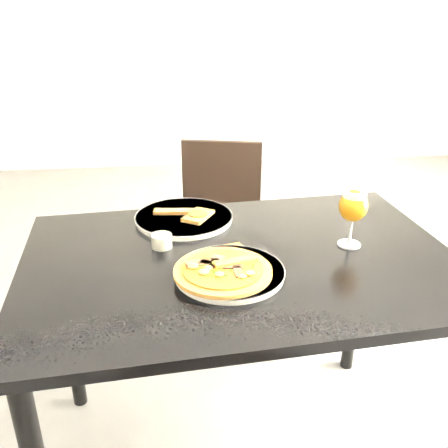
{
  "coord_description": "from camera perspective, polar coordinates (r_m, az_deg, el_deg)",
  "views": [
    {
      "loc": [
        -0.51,
        -1.44,
        1.41
      ],
      "look_at": [
        -0.37,
        -0.18,
        0.83
      ],
      "focal_mm": 40.0,
      "sensor_mm": 36.0,
      "label": 1
    }
  ],
  "objects": [
    {
      "name": "pizza",
      "position": [
        1.28,
        -0.1,
        -5.27
      ],
      "size": [
        0.25,
        0.25,
        0.03
      ],
      "rotation": [
        0.0,
        0.0,
        -0.06
      ],
      "color": "brown",
      "rests_on": "plate_main"
    },
    {
      "name": "beer_glass",
      "position": [
        1.45,
        14.57,
        1.99
      ],
      "size": [
        0.08,
        0.08,
        0.17
      ],
      "color": "#B1B5BA",
      "rests_on": "dining_table"
    },
    {
      "name": "chair_far",
      "position": [
        2.27,
        -0.58,
        -0.35
      ],
      "size": [
        0.45,
        0.45,
        0.82
      ],
      "rotation": [
        0.0,
        0.0,
        -0.22
      ],
      "color": "black",
      "rests_on": "ground"
    },
    {
      "name": "loose_crust",
      "position": [
        1.42,
        -0.29,
        -2.87
      ],
      "size": [
        0.12,
        0.06,
        0.01
      ],
      "primitive_type": "cube",
      "rotation": [
        0.0,
        0.0,
        0.27
      ],
      "color": "brown",
      "rests_on": "dining_table"
    },
    {
      "name": "ground",
      "position": [
        2.07,
        10.18,
        -18.7
      ],
      "size": [
        6.0,
        6.0,
        0.0
      ],
      "primitive_type": "plane",
      "color": "#555558",
      "rests_on": "ground"
    },
    {
      "name": "dining_table",
      "position": [
        1.43,
        1.89,
        -6.97
      ],
      "size": [
        1.26,
        0.89,
        0.75
      ],
      "rotation": [
        0.0,
        0.0,
        0.08
      ],
      "color": "black",
      "rests_on": "ground"
    },
    {
      "name": "plate_second",
      "position": [
        1.61,
        -4.61,
        0.7
      ],
      "size": [
        0.31,
        0.31,
        0.02
      ],
      "primitive_type": "cylinder",
      "rotation": [
        0.0,
        0.0,
        0.0
      ],
      "color": "white",
      "rests_on": "dining_table"
    },
    {
      "name": "sauce_cup",
      "position": [
        1.44,
        -7.15,
        -1.87
      ],
      "size": [
        0.06,
        0.06,
        0.04
      ],
      "color": "beige",
      "rests_on": "dining_table"
    },
    {
      "name": "plate_main",
      "position": [
        1.3,
        0.61,
        -5.56
      ],
      "size": [
        0.32,
        0.32,
        0.02
      ],
      "primitive_type": "cylinder",
      "rotation": [
        0.0,
        0.0,
        -0.13
      ],
      "color": "white",
      "rests_on": "dining_table"
    },
    {
      "name": "crust_scraps",
      "position": [
        1.6,
        -3.91,
        1.14
      ],
      "size": [
        0.2,
        0.13,
        0.02
      ],
      "rotation": [
        0.0,
        0.0,
        0.32
      ],
      "color": "brown",
      "rests_on": "plate_second"
    }
  ]
}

